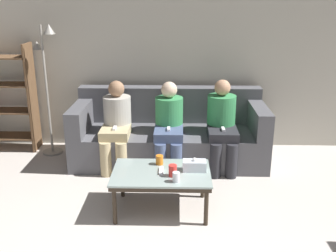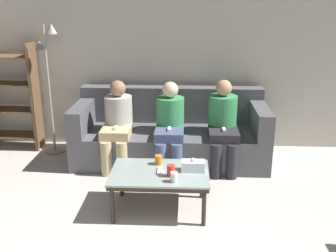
{
  "view_description": "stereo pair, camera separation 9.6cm",
  "coord_description": "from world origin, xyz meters",
  "px_view_note": "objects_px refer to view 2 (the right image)",
  "views": [
    {
      "loc": [
        0.1,
        -1.52,
        1.98
      ],
      "look_at": [
        0.0,
        2.45,
        0.66
      ],
      "focal_mm": 42.0,
      "sensor_mm": 36.0,
      "label": 1
    },
    {
      "loc": [
        0.19,
        -1.52,
        1.98
      ],
      "look_at": [
        0.0,
        2.45,
        0.66
      ],
      "focal_mm": 42.0,
      "sensor_mm": 36.0,
      "label": 2
    }
  ],
  "objects_px": {
    "cup_near_left": "(171,171)",
    "game_remote": "(160,171)",
    "seated_person_mid_left": "(170,123)",
    "tissue_box": "(193,166)",
    "couch": "(171,135)",
    "cup_far_center": "(174,177)",
    "cup_near_right": "(158,160)",
    "coffee_table": "(160,176)",
    "seated_person_mid_right": "(223,123)",
    "standing_lamp": "(49,76)",
    "seated_person_left_end": "(117,122)"
  },
  "relations": [
    {
      "from": "couch",
      "to": "seated_person_mid_left",
      "type": "height_order",
      "value": "seated_person_mid_left"
    },
    {
      "from": "coffee_table",
      "to": "game_remote",
      "type": "xyz_separation_m",
      "value": [
        -0.0,
        0.0,
        0.05
      ]
    },
    {
      "from": "cup_far_center",
      "to": "tissue_box",
      "type": "distance_m",
      "value": 0.3
    },
    {
      "from": "cup_far_center",
      "to": "game_remote",
      "type": "distance_m",
      "value": 0.25
    },
    {
      "from": "cup_near_left",
      "to": "game_remote",
      "type": "xyz_separation_m",
      "value": [
        -0.11,
        0.09,
        -0.04
      ]
    },
    {
      "from": "couch",
      "to": "game_remote",
      "type": "xyz_separation_m",
      "value": [
        -0.05,
        -1.27,
        0.1
      ]
    },
    {
      "from": "coffee_table",
      "to": "standing_lamp",
      "type": "relative_size",
      "value": 0.56
    },
    {
      "from": "cup_near_left",
      "to": "cup_far_center",
      "type": "height_order",
      "value": "cup_near_left"
    },
    {
      "from": "cup_near_right",
      "to": "seated_person_left_end",
      "type": "height_order",
      "value": "seated_person_left_end"
    },
    {
      "from": "cup_near_left",
      "to": "seated_person_mid_left",
      "type": "xyz_separation_m",
      "value": [
        -0.06,
        1.14,
        0.09
      ]
    },
    {
      "from": "couch",
      "to": "seated_person_left_end",
      "type": "bearing_deg",
      "value": -160.75
    },
    {
      "from": "standing_lamp",
      "to": "cup_near_right",
      "type": "bearing_deg",
      "value": -40.69
    },
    {
      "from": "cup_near_right",
      "to": "seated_person_mid_left",
      "type": "height_order",
      "value": "seated_person_mid_left"
    },
    {
      "from": "couch",
      "to": "seated_person_mid_right",
      "type": "bearing_deg",
      "value": -19.14
    },
    {
      "from": "couch",
      "to": "seated_person_mid_right",
      "type": "height_order",
      "value": "seated_person_mid_right"
    },
    {
      "from": "game_remote",
      "to": "seated_person_left_end",
      "type": "relative_size",
      "value": 0.15
    },
    {
      "from": "couch",
      "to": "cup_near_left",
      "type": "relative_size",
      "value": 21.31
    },
    {
      "from": "cup_near_left",
      "to": "seated_person_mid_left",
      "type": "bearing_deg",
      "value": 93.05
    },
    {
      "from": "tissue_box",
      "to": "seated_person_mid_right",
      "type": "relative_size",
      "value": 0.21
    },
    {
      "from": "coffee_table",
      "to": "game_remote",
      "type": "height_order",
      "value": "game_remote"
    },
    {
      "from": "coffee_table",
      "to": "seated_person_mid_left",
      "type": "bearing_deg",
      "value": 87.35
    },
    {
      "from": "seated_person_left_end",
      "to": "seated_person_mid_right",
      "type": "xyz_separation_m",
      "value": [
        1.25,
        0.0,
        0.01
      ]
    },
    {
      "from": "standing_lamp",
      "to": "cup_near_left",
      "type": "bearing_deg",
      "value": -43.61
    },
    {
      "from": "game_remote",
      "to": "seated_person_left_end",
      "type": "bearing_deg",
      "value": 118.74
    },
    {
      "from": "tissue_box",
      "to": "cup_near_right",
      "type": "bearing_deg",
      "value": 157.89
    },
    {
      "from": "cup_far_center",
      "to": "seated_person_mid_left",
      "type": "bearing_deg",
      "value": 94.24
    },
    {
      "from": "seated_person_mid_left",
      "to": "seated_person_mid_right",
      "type": "distance_m",
      "value": 0.63
    },
    {
      "from": "cup_near_right",
      "to": "seated_person_left_end",
      "type": "distance_m",
      "value": 1.05
    },
    {
      "from": "cup_near_right",
      "to": "cup_far_center",
      "type": "height_order",
      "value": "same"
    },
    {
      "from": "coffee_table",
      "to": "cup_far_center",
      "type": "xyz_separation_m",
      "value": [
        0.14,
        -0.21,
        0.09
      ]
    },
    {
      "from": "standing_lamp",
      "to": "couch",
      "type": "bearing_deg",
      "value": -5.74
    },
    {
      "from": "couch",
      "to": "game_remote",
      "type": "distance_m",
      "value": 1.28
    },
    {
      "from": "standing_lamp",
      "to": "seated_person_mid_right",
      "type": "relative_size",
      "value": 1.59
    },
    {
      "from": "cup_far_center",
      "to": "game_remote",
      "type": "relative_size",
      "value": 0.61
    },
    {
      "from": "couch",
      "to": "coffee_table",
      "type": "bearing_deg",
      "value": -92.18
    },
    {
      "from": "cup_near_left",
      "to": "seated_person_mid_right",
      "type": "xyz_separation_m",
      "value": [
        0.57,
        1.15,
        0.1
      ]
    },
    {
      "from": "cup_near_left",
      "to": "seated_person_mid_right",
      "type": "distance_m",
      "value": 1.28
    },
    {
      "from": "cup_near_right",
      "to": "game_remote",
      "type": "distance_m",
      "value": 0.18
    },
    {
      "from": "couch",
      "to": "game_remote",
      "type": "relative_size",
      "value": 15.59
    },
    {
      "from": "couch",
      "to": "game_remote",
      "type": "bearing_deg",
      "value": -92.18
    },
    {
      "from": "game_remote",
      "to": "standing_lamp",
      "type": "relative_size",
      "value": 0.09
    },
    {
      "from": "cup_near_right",
      "to": "seated_person_mid_left",
      "type": "relative_size",
      "value": 0.09
    },
    {
      "from": "cup_far_center",
      "to": "tissue_box",
      "type": "relative_size",
      "value": 0.42
    },
    {
      "from": "tissue_box",
      "to": "seated_person_mid_right",
      "type": "height_order",
      "value": "seated_person_mid_right"
    },
    {
      "from": "cup_far_center",
      "to": "seated_person_left_end",
      "type": "distance_m",
      "value": 1.45
    },
    {
      "from": "cup_near_right",
      "to": "game_remote",
      "type": "xyz_separation_m",
      "value": [
        0.02,
        -0.17,
        -0.04
      ]
    },
    {
      "from": "cup_near_right",
      "to": "tissue_box",
      "type": "distance_m",
      "value": 0.36
    },
    {
      "from": "seated_person_mid_left",
      "to": "tissue_box",
      "type": "bearing_deg",
      "value": -75.36
    },
    {
      "from": "cup_near_right",
      "to": "seated_person_left_end",
      "type": "bearing_deg",
      "value": 122.1
    },
    {
      "from": "cup_near_left",
      "to": "game_remote",
      "type": "bearing_deg",
      "value": 140.34
    }
  ]
}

